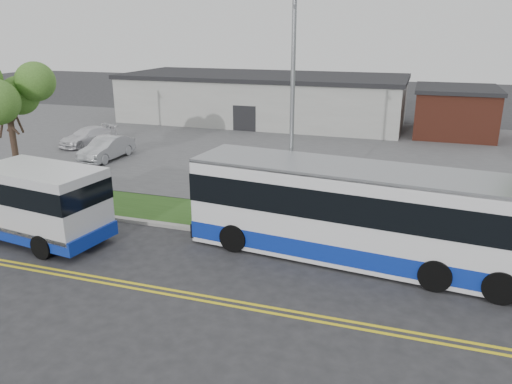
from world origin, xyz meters
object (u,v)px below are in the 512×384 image
(streetlight_near, at_px, (292,108))
(transit_bus, at_px, (358,213))
(shuttle_bus, at_px, (29,200))
(tree_west, at_px, (6,94))
(parked_car_b, at_px, (88,136))
(pedestrian, at_px, (23,180))
(parked_car_a, at_px, (107,148))

(streetlight_near, bearing_deg, transit_bus, -34.12)
(shuttle_bus, relative_size, transit_bus, 0.64)
(shuttle_bus, distance_m, transit_bus, 13.11)
(tree_west, distance_m, parked_car_b, 11.47)
(tree_west, bearing_deg, streetlight_near, -1.80)
(shuttle_bus, bearing_deg, tree_west, 144.43)
(streetlight_near, bearing_deg, shuttle_bus, -155.40)
(tree_west, bearing_deg, shuttle_bus, -43.33)
(tree_west, bearing_deg, pedestrian, -40.87)
(tree_west, relative_size, pedestrian, 3.43)
(tree_west, xyz_separation_m, pedestrian, (1.50, -1.30, -4.01))
(parked_car_b, bearing_deg, pedestrian, -52.51)
(streetlight_near, xyz_separation_m, parked_car_a, (-14.31, 7.44, -4.40))
(shuttle_bus, bearing_deg, transit_bus, 18.05)
(streetlight_near, height_order, pedestrian, streetlight_near)
(tree_west, relative_size, parked_car_b, 1.56)
(shuttle_bus, bearing_deg, streetlight_near, 32.35)
(streetlight_near, bearing_deg, parked_car_b, 149.63)
(tree_west, xyz_separation_m, streetlight_near, (15.00, -0.47, 0.11))
(tree_west, xyz_separation_m, parked_car_a, (0.69, 6.97, -4.29))
(tree_west, height_order, parked_car_b, tree_west)
(pedestrian, relative_size, parked_car_b, 0.46)
(parked_car_b, bearing_deg, streetlight_near, -14.81)
(streetlight_near, height_order, transit_bus, streetlight_near)
(streetlight_near, bearing_deg, pedestrian, -176.49)
(shuttle_bus, relative_size, pedestrian, 4.14)
(shuttle_bus, relative_size, parked_car_a, 1.87)
(streetlight_near, xyz_separation_m, transit_bus, (3.14, -2.13, -3.45))
(streetlight_near, bearing_deg, parked_car_a, 152.53)
(transit_bus, distance_m, parked_car_b, 24.79)
(streetlight_near, height_order, parked_car_b, streetlight_near)
(transit_bus, relative_size, pedestrian, 6.42)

